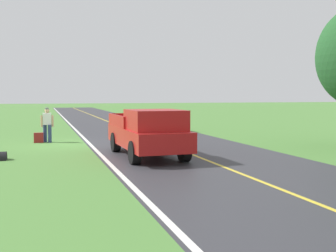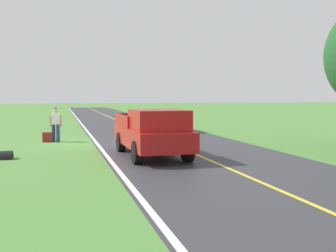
% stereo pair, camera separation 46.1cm
% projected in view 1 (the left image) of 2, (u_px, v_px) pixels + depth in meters
% --- Properties ---
extents(ground_plane, '(200.00, 200.00, 0.00)m').
position_uv_depth(ground_plane, '(66.00, 144.00, 19.86)').
color(ground_plane, '#4C7F38').
extents(road_surface, '(7.29, 120.00, 0.00)m').
position_uv_depth(road_surface, '(157.00, 141.00, 21.19)').
color(road_surface, '#333338').
rests_on(road_surface, ground).
extents(lane_edge_line, '(0.16, 117.60, 0.00)m').
position_uv_depth(lane_edge_line, '(89.00, 143.00, 20.17)').
color(lane_edge_line, silver).
rests_on(lane_edge_line, ground).
extents(lane_centre_line, '(0.14, 117.60, 0.00)m').
position_uv_depth(lane_centre_line, '(157.00, 141.00, 21.19)').
color(lane_centre_line, gold).
rests_on(lane_centre_line, ground).
extents(hitchhiker_walking, '(0.62, 0.51, 1.75)m').
position_uv_depth(hitchhiker_walking, '(47.00, 123.00, 20.49)').
color(hitchhiker_walking, navy).
rests_on(hitchhiker_walking, ground).
extents(suitcase_carried, '(0.46, 0.20, 0.49)m').
position_uv_depth(suitcase_carried, '(39.00, 138.00, 20.34)').
color(suitcase_carried, maroon).
rests_on(suitcase_carried, ground).
extents(pickup_truck_passing, '(2.19, 5.44, 1.82)m').
position_uv_depth(pickup_truck_passing, '(149.00, 132.00, 15.55)').
color(pickup_truck_passing, '#B21919').
rests_on(pickup_truck_passing, ground).
extents(sedan_near_oncoming, '(2.02, 4.45, 1.41)m').
position_uv_depth(sedan_near_oncoming, '(159.00, 119.00, 26.97)').
color(sedan_near_oncoming, '#B2B7C1').
rests_on(sedan_near_oncoming, ground).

